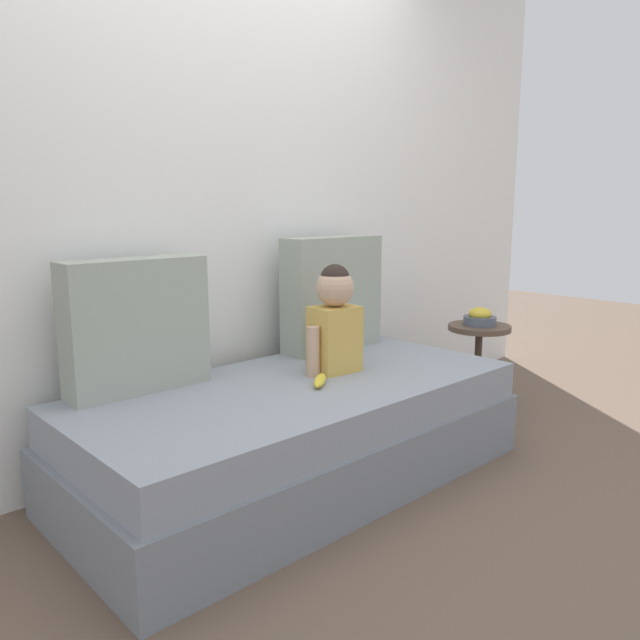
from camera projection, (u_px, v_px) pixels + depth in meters
ground_plane at (300, 479)px, 2.63m from camera, size 12.00×12.00×0.00m
back_wall at (214, 174)px, 2.81m from camera, size 5.14×0.10×2.59m
couch at (300, 432)px, 2.59m from camera, size 1.94×0.91×0.43m
throw_pillow_left at (136, 326)px, 2.40m from camera, size 0.56×0.16×0.52m
throw_pillow_right at (332, 293)px, 3.11m from camera, size 0.56×0.16×0.57m
toddler at (335, 318)px, 2.68m from camera, size 0.31×0.17×0.48m
banana at (320, 380)px, 2.51m from camera, size 0.16×0.14×0.04m
side_table at (479, 346)px, 3.43m from camera, size 0.34×0.34×0.50m
fruit_bowl at (480, 318)px, 3.40m from camera, size 0.18×0.18×0.10m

